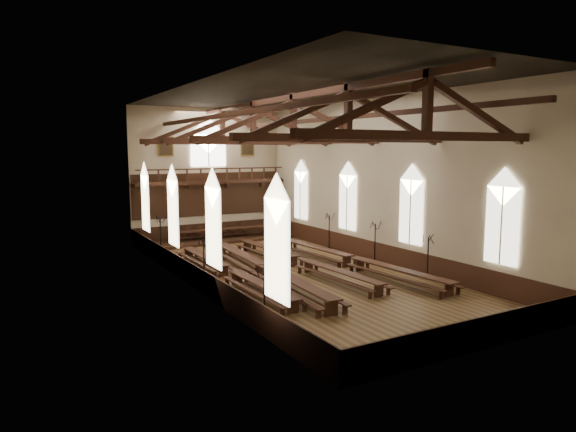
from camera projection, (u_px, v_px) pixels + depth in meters
name	position (u px, v px, depth m)	size (l,w,h in m)	color
ground	(293.00, 272.00, 28.92)	(26.00, 26.00, 0.00)	brown
room_walls	(293.00, 157.00, 28.09)	(26.00, 26.00, 26.00)	#C0B691
wainscot_band	(293.00, 262.00, 28.85)	(12.00, 26.00, 1.20)	#371A10
side_windows	(293.00, 207.00, 28.44)	(11.85, 19.80, 4.50)	white
end_window	(208.00, 145.00, 39.11)	(2.80, 0.12, 3.80)	white
minstrels_gallery	(210.00, 189.00, 39.33)	(11.80, 1.24, 3.70)	#3C1D13
portraits	(208.00, 147.00, 39.12)	(7.75, 0.09, 1.45)	brown
roof_trusses	(293.00, 125.00, 27.86)	(11.70, 25.70, 2.80)	#3C1D13
refectory_row_a	(230.00, 271.00, 27.17)	(1.43, 13.64, 0.67)	#3C1D13
refectory_row_b	(264.00, 268.00, 27.51)	(2.01, 14.78, 0.78)	#3C1D13
refectory_row_c	(300.00, 261.00, 29.59)	(1.70, 13.90, 0.69)	#3C1D13
refectory_row_d	(353.00, 260.00, 29.69)	(1.99, 14.40, 0.74)	#3C1D13
dais	(221.00, 239.00, 38.90)	(11.40, 3.08, 0.21)	#371A10
high_table	(221.00, 230.00, 38.81)	(7.94, 1.32, 0.74)	#3C1D13
high_chairs	(218.00, 230.00, 39.48)	(4.92, 0.42, 0.94)	#3C1D13
candelabrum_left_near	(264.00, 310.00, 19.79)	(0.74, 0.70, 2.44)	black
candelabrum_left_mid	(204.00, 273.00, 25.46)	(0.72, 0.80, 2.62)	black
candelabrum_left_far	(161.00, 246.00, 32.05)	(0.78, 0.87, 2.85)	black
candelabrum_right_near	(428.00, 265.00, 27.43)	(0.72, 0.70, 2.41)	black
candelabrum_right_mid	(375.00, 250.00, 31.23)	(0.77, 0.75, 2.57)	black
candelabrum_right_far	(329.00, 238.00, 35.50)	(0.77, 0.73, 2.54)	black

